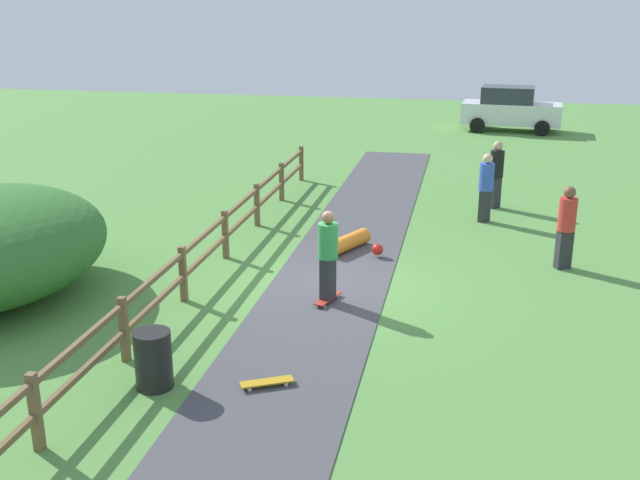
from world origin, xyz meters
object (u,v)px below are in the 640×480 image
(bystander_black, at_px, (496,171))
(bystander_red, at_px, (566,223))
(skater_riding, at_px, (328,252))
(skateboard_loose, at_px, (267,382))
(trash_bin, at_px, (153,360))
(bystander_blue, at_px, (486,184))
(skater_fallen, at_px, (350,243))
(parked_car_white, at_px, (510,109))

(bystander_black, bearing_deg, bystander_red, -73.97)
(skater_riding, height_order, skateboard_loose, skater_riding)
(trash_bin, distance_m, bystander_blue, 11.11)
(skater_fallen, xyz_separation_m, bystander_blue, (3.04, 3.10, 0.80))
(skateboard_loose, height_order, bystander_red, bystander_red)
(bystander_blue, bearing_deg, bystander_black, 78.73)
(bystander_blue, bearing_deg, bystander_red, -63.51)
(skateboard_loose, bearing_deg, skater_fallen, 88.18)
(skater_riding, relative_size, parked_car_white, 0.42)
(bystander_blue, distance_m, bystander_black, 1.46)
(parked_car_white, bearing_deg, skateboard_loose, -100.32)
(parked_car_white, bearing_deg, bystander_red, -88.45)
(skateboard_loose, distance_m, bystander_black, 11.67)
(skater_riding, height_order, bystander_black, bystander_black)
(trash_bin, bearing_deg, bystander_blue, 63.75)
(skater_fallen, height_order, parked_car_white, parked_car_white)
(skater_fallen, xyz_separation_m, bystander_red, (4.69, -0.21, 0.81))
(bystander_black, xyz_separation_m, parked_car_white, (0.88, 13.15, -0.09))
(skater_riding, relative_size, skateboard_loose, 2.26)
(trash_bin, distance_m, bystander_black, 12.53)
(skater_fallen, relative_size, bystander_blue, 0.79)
(skater_riding, xyz_separation_m, skater_fallen, (-0.07, 3.12, -0.83))
(skater_fallen, distance_m, bystander_red, 4.76)
(bystander_red, bearing_deg, bystander_blue, 116.49)
(bystander_black, bearing_deg, skateboard_loose, -107.70)
(trash_bin, xyz_separation_m, bystander_black, (5.19, 11.39, 0.59))
(trash_bin, relative_size, parked_car_white, 0.21)
(skater_riding, xyz_separation_m, bystander_blue, (2.97, 6.22, -0.03))
(skater_fallen, distance_m, bystander_blue, 4.41)
(bystander_black, height_order, parked_car_white, parked_car_white)
(bystander_blue, relative_size, bystander_black, 0.96)
(skateboard_loose, bearing_deg, trash_bin, -169.47)
(skateboard_loose, relative_size, parked_car_white, 0.18)
(bystander_blue, height_order, bystander_red, bystander_red)
(trash_bin, relative_size, bystander_black, 0.48)
(trash_bin, distance_m, parked_car_white, 25.28)
(bystander_blue, xyz_separation_m, bystander_black, (0.29, 1.43, 0.05))
(bystander_blue, xyz_separation_m, bystander_red, (1.65, -3.30, 0.02))
(skateboard_loose, bearing_deg, skater_riding, 85.34)
(skater_riding, height_order, parked_car_white, parked_car_white)
(trash_bin, bearing_deg, bystander_black, 65.48)
(bystander_blue, bearing_deg, parked_car_white, 85.44)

